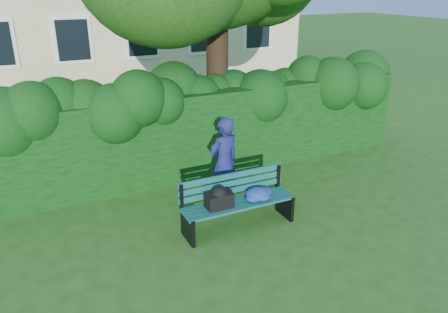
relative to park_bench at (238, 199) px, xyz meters
name	(u,v)px	position (x,y,z in m)	size (l,w,h in m)	color
ground	(239,218)	(0.13, 0.22, -0.50)	(80.00, 80.00, 0.00)	#254B17
hedge	(191,133)	(0.13, 2.42, 0.40)	(10.00, 1.00, 1.80)	black
park_bench	(238,199)	(0.00, 0.00, 0.00)	(1.92, 0.56, 0.89)	#0E493C
man_reading	(224,163)	(0.10, 0.76, 0.35)	(0.62, 0.41, 1.71)	navy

